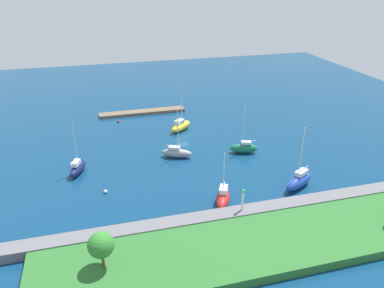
{
  "coord_description": "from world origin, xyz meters",
  "views": [
    {
      "loc": [
        18.8,
        78.42,
        35.47
      ],
      "look_at": [
        0.0,
        8.69,
        1.5
      ],
      "focal_mm": 34.6,
      "sensor_mm": 36.0,
      "label": 1
    }
  ],
  "objects_px": {
    "sailboat_navy_east_end": "(78,168)",
    "sailboat_green_far_north": "(244,148)",
    "sailboat_yellow_near_pier": "(181,126)",
    "park_tree_center": "(101,245)",
    "sailboat_gray_west_end": "(177,153)",
    "mooring_buoy_red": "(118,121)",
    "pier_dock": "(142,112)",
    "sailboat_red_outer_mooring": "(223,197)",
    "harbor_beacon": "(243,198)",
    "mooring_buoy_white": "(105,192)",
    "sailboat_blue_inner_mooring": "(299,181)"
  },
  "relations": [
    {
      "from": "sailboat_navy_east_end",
      "to": "sailboat_green_far_north",
      "type": "bearing_deg",
      "value": -68.22
    },
    {
      "from": "sailboat_yellow_near_pier",
      "to": "sailboat_navy_east_end",
      "type": "bearing_deg",
      "value": 173.64
    },
    {
      "from": "park_tree_center",
      "to": "sailboat_gray_west_end",
      "type": "distance_m",
      "value": 34.04
    },
    {
      "from": "sailboat_green_far_north",
      "to": "mooring_buoy_red",
      "type": "distance_m",
      "value": 34.86
    },
    {
      "from": "pier_dock",
      "to": "sailboat_red_outer_mooring",
      "type": "relative_size",
      "value": 2.38
    },
    {
      "from": "park_tree_center",
      "to": "sailboat_green_far_north",
      "type": "xyz_separation_m",
      "value": [
        -30.7,
        -27.97,
        -3.5
      ]
    },
    {
      "from": "sailboat_yellow_near_pier",
      "to": "pier_dock",
      "type": "bearing_deg",
      "value": 78.54
    },
    {
      "from": "pier_dock",
      "to": "park_tree_center",
      "type": "xyz_separation_m",
      "value": [
        13.16,
        57.54,
        4.29
      ]
    },
    {
      "from": "park_tree_center",
      "to": "sailboat_red_outer_mooring",
      "type": "height_order",
      "value": "sailboat_red_outer_mooring"
    },
    {
      "from": "sailboat_gray_west_end",
      "to": "sailboat_red_outer_mooring",
      "type": "xyz_separation_m",
      "value": [
        -3.67,
        18.54,
        0.1
      ]
    },
    {
      "from": "pier_dock",
      "to": "mooring_buoy_red",
      "type": "distance_m",
      "value": 8.47
    },
    {
      "from": "sailboat_yellow_near_pier",
      "to": "sailboat_green_far_north",
      "type": "distance_m",
      "value": 18.4
    },
    {
      "from": "harbor_beacon",
      "to": "mooring_buoy_red",
      "type": "distance_m",
      "value": 48.8
    },
    {
      "from": "pier_dock",
      "to": "sailboat_yellow_near_pier",
      "type": "relative_size",
      "value": 1.92
    },
    {
      "from": "sailboat_gray_west_end",
      "to": "mooring_buoy_white",
      "type": "distance_m",
      "value": 18.3
    },
    {
      "from": "mooring_buoy_red",
      "to": "sailboat_navy_east_end",
      "type": "bearing_deg",
      "value": 68.58
    },
    {
      "from": "sailboat_green_far_north",
      "to": "mooring_buoy_red",
      "type": "bearing_deg",
      "value": -28.69
    },
    {
      "from": "pier_dock",
      "to": "sailboat_green_far_north",
      "type": "bearing_deg",
      "value": 120.67
    },
    {
      "from": "sailboat_yellow_near_pier",
      "to": "mooring_buoy_white",
      "type": "height_order",
      "value": "sailboat_yellow_near_pier"
    },
    {
      "from": "sailboat_blue_inner_mooring",
      "to": "sailboat_yellow_near_pier",
      "type": "relative_size",
      "value": 0.98
    },
    {
      "from": "park_tree_center",
      "to": "sailboat_blue_inner_mooring",
      "type": "relative_size",
      "value": 0.43
    },
    {
      "from": "mooring_buoy_red",
      "to": "sailboat_red_outer_mooring",
      "type": "bearing_deg",
      "value": 108.39
    },
    {
      "from": "sailboat_gray_west_end",
      "to": "mooring_buoy_white",
      "type": "bearing_deg",
      "value": -122.53
    },
    {
      "from": "sailboat_yellow_near_pier",
      "to": "mooring_buoy_white",
      "type": "bearing_deg",
      "value": -167.73
    },
    {
      "from": "sailboat_gray_west_end",
      "to": "mooring_buoy_white",
      "type": "height_order",
      "value": "sailboat_gray_west_end"
    },
    {
      "from": "harbor_beacon",
      "to": "sailboat_red_outer_mooring",
      "type": "distance_m",
      "value": 5.42
    },
    {
      "from": "sailboat_yellow_near_pier",
      "to": "mooring_buoy_red",
      "type": "distance_m",
      "value": 17.19
    },
    {
      "from": "pier_dock",
      "to": "park_tree_center",
      "type": "relative_size",
      "value": 4.59
    },
    {
      "from": "sailboat_red_outer_mooring",
      "to": "mooring_buoy_white",
      "type": "xyz_separation_m",
      "value": [
        18.84,
        -8.33,
        -0.84
      ]
    },
    {
      "from": "sailboat_blue_inner_mooring",
      "to": "pier_dock",
      "type": "bearing_deg",
      "value": -92.68
    },
    {
      "from": "mooring_buoy_white",
      "to": "sailboat_navy_east_end",
      "type": "bearing_deg",
      "value": -61.57
    },
    {
      "from": "sailboat_yellow_near_pier",
      "to": "mooring_buoy_red",
      "type": "xyz_separation_m",
      "value": [
        14.33,
        -9.45,
        -0.91
      ]
    },
    {
      "from": "sailboat_blue_inner_mooring",
      "to": "sailboat_gray_west_end",
      "type": "distance_m",
      "value": 25.3
    },
    {
      "from": "sailboat_green_far_north",
      "to": "sailboat_red_outer_mooring",
      "type": "bearing_deg",
      "value": 74.3
    },
    {
      "from": "park_tree_center",
      "to": "sailboat_navy_east_end",
      "type": "xyz_separation_m",
      "value": [
        3.49,
        -28.06,
        -3.52
      ]
    },
    {
      "from": "sailboat_navy_east_end",
      "to": "sailboat_gray_west_end",
      "type": "height_order",
      "value": "sailboat_gray_west_end"
    },
    {
      "from": "sailboat_blue_inner_mooring",
      "to": "harbor_beacon",
      "type": "bearing_deg",
      "value": -4.66
    },
    {
      "from": "harbor_beacon",
      "to": "sailboat_navy_east_end",
      "type": "relative_size",
      "value": 0.37
    },
    {
      "from": "pier_dock",
      "to": "sailboat_blue_inner_mooring",
      "type": "height_order",
      "value": "sailboat_blue_inner_mooring"
    },
    {
      "from": "sailboat_navy_east_end",
      "to": "sailboat_red_outer_mooring",
      "type": "height_order",
      "value": "sailboat_navy_east_end"
    },
    {
      "from": "sailboat_navy_east_end",
      "to": "mooring_buoy_white",
      "type": "bearing_deg",
      "value": -129.62
    },
    {
      "from": "pier_dock",
      "to": "sailboat_gray_west_end",
      "type": "height_order",
      "value": "sailboat_gray_west_end"
    },
    {
      "from": "sailboat_gray_west_end",
      "to": "park_tree_center",
      "type": "bearing_deg",
      "value": -95.38
    },
    {
      "from": "mooring_buoy_white",
      "to": "sailboat_gray_west_end",
      "type": "bearing_deg",
      "value": -146.06
    },
    {
      "from": "sailboat_navy_east_end",
      "to": "mooring_buoy_white",
      "type": "relative_size",
      "value": 15.16
    },
    {
      "from": "pier_dock",
      "to": "sailboat_navy_east_end",
      "type": "bearing_deg",
      "value": 60.53
    },
    {
      "from": "sailboat_yellow_near_pier",
      "to": "sailboat_navy_east_end",
      "type": "relative_size",
      "value": 1.19
    },
    {
      "from": "harbor_beacon",
      "to": "sailboat_red_outer_mooring",
      "type": "bearing_deg",
      "value": -71.32
    },
    {
      "from": "park_tree_center",
      "to": "sailboat_blue_inner_mooring",
      "type": "distance_m",
      "value": 37.09
    },
    {
      "from": "sailboat_green_far_north",
      "to": "mooring_buoy_white",
      "type": "xyz_separation_m",
      "value": [
        29.51,
        8.55,
        -0.84
      ]
    }
  ]
}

